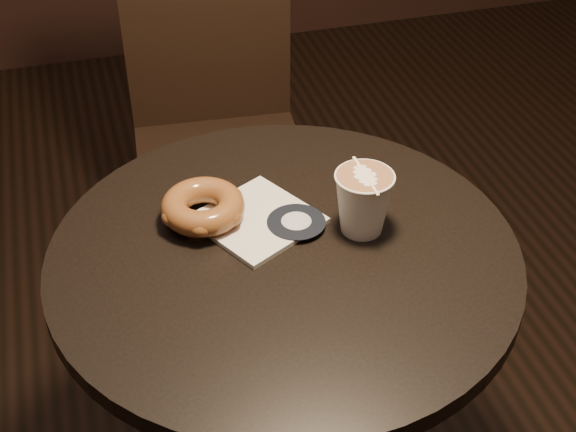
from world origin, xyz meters
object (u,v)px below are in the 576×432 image
(cafe_table, at_px, (284,342))
(chair, at_px, (215,101))
(pastry_bag, at_px, (257,220))
(latte_cup, at_px, (363,203))
(doughnut, at_px, (203,206))

(cafe_table, distance_m, chair, 0.79)
(cafe_table, xyz_separation_m, pastry_bag, (-0.02, 0.07, 0.20))
(pastry_bag, bearing_deg, cafe_table, -101.27)
(latte_cup, bearing_deg, chair, 95.12)
(cafe_table, relative_size, doughnut, 5.84)
(cafe_table, xyz_separation_m, latte_cup, (0.13, 0.01, 0.25))
(chair, xyz_separation_m, doughnut, (-0.16, -0.69, 0.22))
(pastry_bag, distance_m, doughnut, 0.09)
(chair, relative_size, latte_cup, 10.05)
(doughnut, bearing_deg, pastry_bag, -17.13)
(cafe_table, bearing_deg, doughnut, 135.91)
(pastry_bag, height_order, latte_cup, latte_cup)
(chair, distance_m, pastry_bag, 0.75)
(cafe_table, distance_m, latte_cup, 0.28)
(pastry_bag, bearing_deg, chair, 55.95)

